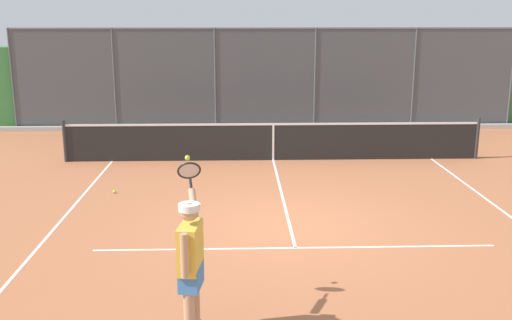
# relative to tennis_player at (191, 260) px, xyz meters

# --- Properties ---
(ground_plane) EXTENTS (60.00, 60.00, 0.00)m
(ground_plane) POSITION_rel_tennis_player_xyz_m (-1.44, -3.60, -0.94)
(ground_plane) COLOR #A8603D
(court_line_markings) EXTENTS (8.28, 10.73, 0.01)m
(court_line_markings) POSITION_rel_tennis_player_xyz_m (-1.44, -2.34, -0.94)
(court_line_markings) COLOR white
(court_line_markings) RESTS_ON ground
(fence_backdrop) EXTENTS (19.10, 1.37, 3.25)m
(fence_backdrop) POSITION_rel_tennis_player_xyz_m (-1.44, -13.43, 0.37)
(fence_backdrop) COLOR #474C51
(fence_backdrop) RESTS_ON ground
(tennis_net) EXTENTS (10.63, 0.09, 1.07)m
(tennis_net) POSITION_rel_tennis_player_xyz_m (-1.44, -8.49, -0.45)
(tennis_net) COLOR #2D2D2D
(tennis_net) RESTS_ON ground
(tennis_player) EXTENTS (0.36, 1.39, 1.91)m
(tennis_player) POSITION_rel_tennis_player_xyz_m (0.00, 0.00, 0.00)
(tennis_player) COLOR navy
(tennis_player) RESTS_ON ground
(tennis_ball_near_net) EXTENTS (0.07, 0.07, 0.07)m
(tennis_ball_near_net) POSITION_rel_tennis_player_xyz_m (2.05, -5.69, -0.91)
(tennis_ball_near_net) COLOR #C1D138
(tennis_ball_near_net) RESTS_ON ground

